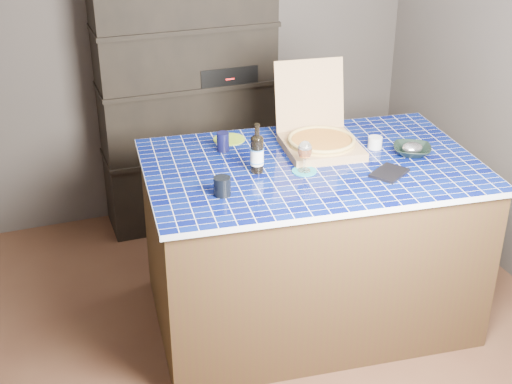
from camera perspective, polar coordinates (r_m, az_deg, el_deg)
name	(u,v)px	position (r m, az deg, el deg)	size (l,w,h in m)	color
room	(264,135)	(3.55, 0.65, 4.57)	(3.50, 3.50, 3.50)	brown
shelving_unit	(188,102)	(5.04, -5.47, 7.14)	(1.20, 0.41, 1.80)	black
kitchen_island	(309,242)	(4.11, 4.26, -3.98)	(1.91, 1.32, 0.99)	#3F2818
pizza_box	(320,138)	(4.04, 5.14, 4.29)	(0.46, 0.54, 0.45)	#A98357
mead_bottle	(257,153)	(3.72, 0.08, 3.12)	(0.07, 0.07, 0.27)	black
teal_trivet	(304,171)	(3.77, 3.88, 1.68)	(0.13, 0.13, 0.01)	teal
wine_glass	(305,151)	(3.73, 3.94, 3.32)	(0.08, 0.08, 0.17)	white
tumbler	(222,186)	(3.51, -2.73, 0.46)	(0.09, 0.09, 0.10)	black
dvd_case	(389,173)	(3.80, 10.62, 1.51)	(0.14, 0.20, 0.02)	black
bowl	(412,150)	(4.06, 12.37, 3.29)	(0.21, 0.21, 0.05)	black
foil_contents	(412,148)	(4.05, 12.39, 3.48)	(0.12, 0.10, 0.06)	silver
white_jar	(375,143)	(4.09, 9.50, 3.92)	(0.08, 0.08, 0.07)	silver
navy_cup	(223,142)	(4.00, -2.66, 4.03)	(0.07, 0.07, 0.11)	black
green_trivet	(229,139)	(4.17, -2.15, 4.24)	(0.18, 0.18, 0.01)	#89AF25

